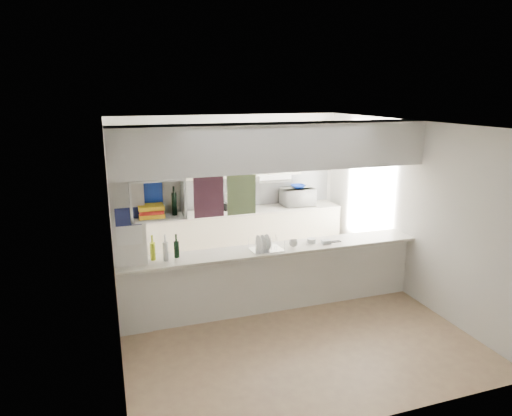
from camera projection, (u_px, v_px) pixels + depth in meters
name	position (u px, v px, depth m)	size (l,w,h in m)	color
floor	(274.00, 309.00, 6.46)	(4.80, 4.80, 0.00)	#916E54
ceiling	(276.00, 123.00, 5.81)	(4.80, 4.80, 0.00)	white
wall_back	(228.00, 187.00, 8.34)	(4.20, 4.20, 0.00)	silver
wall_left	(112.00, 236.00, 5.49)	(4.80, 4.80, 0.00)	silver
wall_right	(407.00, 209.00, 6.78)	(4.80, 4.80, 0.00)	silver
servery_partition	(263.00, 196.00, 5.99)	(4.20, 0.50, 2.60)	silver
cubby_shelf	(156.00, 201.00, 5.49)	(0.65, 0.35, 0.50)	white
kitchen_run	(241.00, 215.00, 8.26)	(3.60, 0.63, 2.24)	beige
microwave	(298.00, 197.00, 8.52)	(0.59, 0.40, 0.33)	white
bowl	(298.00, 186.00, 8.47)	(0.26, 0.26, 0.06)	#0D2995
dish_rack	(266.00, 244.00, 6.12)	(0.44, 0.35, 0.23)	silver
cup	(293.00, 243.00, 6.22)	(0.12, 0.12, 0.10)	white
wine_bottles	(159.00, 251.00, 5.73)	(0.52, 0.15, 0.34)	black
plastic_tubs	(318.00, 241.00, 6.42)	(0.48, 0.21, 0.06)	silver
utensil_jar	(226.00, 207.00, 8.15)	(0.10, 0.10, 0.14)	black
knife_block	(209.00, 206.00, 8.08)	(0.10, 0.08, 0.21)	#52381C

